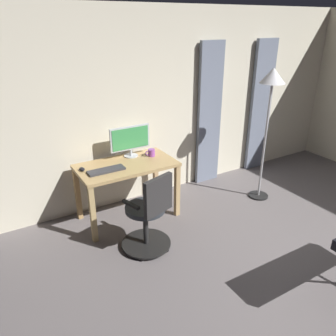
# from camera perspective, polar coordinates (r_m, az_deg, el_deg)

# --- Properties ---
(back_room_partition) EXTENTS (5.77, 0.10, 2.56)m
(back_room_partition) POSITION_cam_1_polar(r_m,az_deg,el_deg) (4.92, 3.21, 11.17)
(back_room_partition) COLOR beige
(back_room_partition) RESTS_ON ground
(curtain_left_panel) EXTENTS (0.41, 0.06, 2.12)m
(curtain_left_panel) POSITION_cam_1_polar(r_m,az_deg,el_deg) (5.77, 15.52, 9.99)
(curtain_left_panel) COLOR slate
(curtain_left_panel) RESTS_ON ground
(curtain_right_panel) EXTENTS (0.40, 0.06, 2.12)m
(curtain_right_panel) POSITION_cam_1_polar(r_m,az_deg,el_deg) (5.08, 7.06, 8.85)
(curtain_right_panel) COLOR slate
(curtain_right_panel) RESTS_ON ground
(desk) EXTENTS (1.21, 0.66, 0.75)m
(desk) POSITION_cam_1_polar(r_m,az_deg,el_deg) (4.18, -7.07, -0.71)
(desk) COLOR tan
(desk) RESTS_ON ground
(office_chair) EXTENTS (0.56, 0.56, 0.93)m
(office_chair) POSITION_cam_1_polar(r_m,az_deg,el_deg) (3.65, -3.25, -8.10)
(office_chair) COLOR black
(office_chair) RESTS_ON ground
(computer_monitor) EXTENTS (0.54, 0.18, 0.40)m
(computer_monitor) POSITION_cam_1_polar(r_m,az_deg,el_deg) (4.29, -6.50, 4.89)
(computer_monitor) COLOR #B7BCC1
(computer_monitor) RESTS_ON desk
(computer_keyboard) EXTENTS (0.44, 0.15, 0.02)m
(computer_keyboard) POSITION_cam_1_polar(r_m,az_deg,el_deg) (3.96, -10.49, -0.39)
(computer_keyboard) COLOR #333338
(computer_keyboard) RESTS_ON desk
(computer_mouse) EXTENTS (0.06, 0.10, 0.04)m
(computer_mouse) POSITION_cam_1_polar(r_m,az_deg,el_deg) (4.04, -14.49, -0.19)
(computer_mouse) COLOR black
(computer_mouse) RESTS_ON desk
(mug_tea) EXTENTS (0.13, 0.09, 0.09)m
(mug_tea) POSITION_cam_1_polar(r_m,az_deg,el_deg) (4.33, -2.88, 2.63)
(mug_tea) COLOR purple
(mug_tea) RESTS_ON desk
(floor_lamp) EXTENTS (0.32, 0.32, 1.83)m
(floor_lamp) POSITION_cam_1_polar(r_m,az_deg,el_deg) (4.58, 17.22, 12.48)
(floor_lamp) COLOR black
(floor_lamp) RESTS_ON ground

